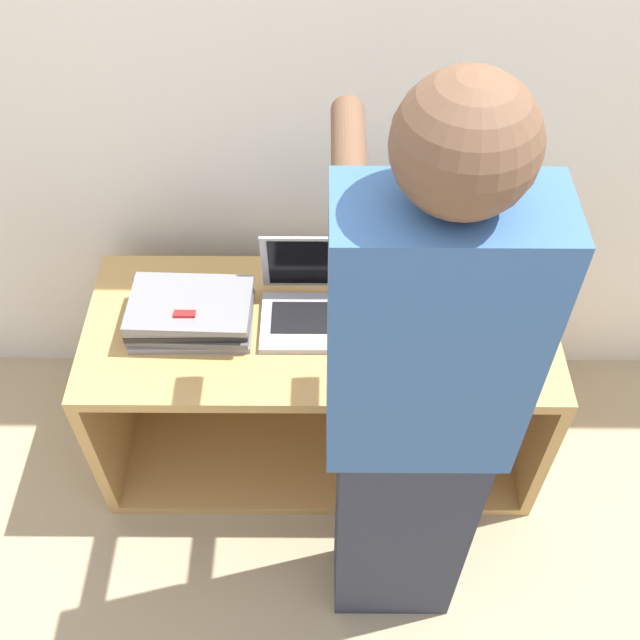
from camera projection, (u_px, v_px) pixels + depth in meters
ground_plane at (320, 515)px, 2.48m from camera, size 12.00×12.00×0.00m
wall_back at (321, 78)px, 2.02m from camera, size 8.00×0.05×2.40m
cart at (320, 372)px, 2.47m from camera, size 1.39×0.58×0.63m
laptop_open at (320, 303)px, 2.18m from camera, size 0.35×0.26×0.24m
laptop_stack_left at (191, 312)px, 2.16m from camera, size 0.36×0.24×0.10m
laptop_stack_right at (449, 316)px, 2.16m from camera, size 0.36×0.25×0.08m
person at (416, 422)px, 1.67m from camera, size 0.40×0.53×1.75m
inventory_tag at (185, 314)px, 2.08m from camera, size 0.06×0.02×0.01m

